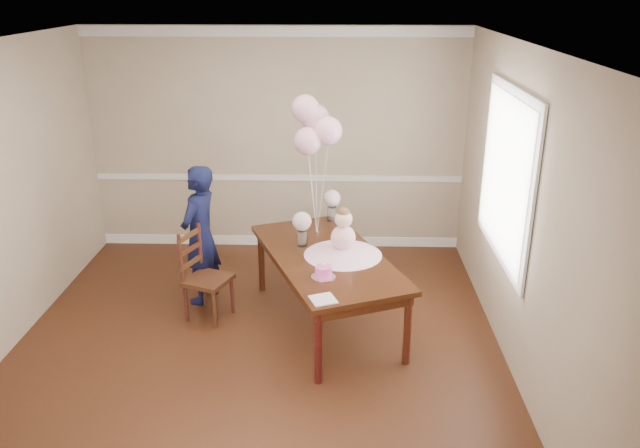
# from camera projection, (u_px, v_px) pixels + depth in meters

# --- Properties ---
(floor) EXTENTS (4.50, 5.00, 0.00)m
(floor) POSITION_uv_depth(u_px,v_px,m) (256.00, 352.00, 5.68)
(floor) COLOR black
(floor) RESTS_ON ground
(ceiling) EXTENTS (4.50, 5.00, 0.02)m
(ceiling) POSITION_uv_depth(u_px,v_px,m) (242.00, 46.00, 4.70)
(ceiling) COLOR white
(ceiling) RESTS_ON wall_back
(wall_back) EXTENTS (4.50, 0.02, 2.70)m
(wall_back) POSITION_uv_depth(u_px,v_px,m) (277.00, 142.00, 7.52)
(wall_back) COLOR tan
(wall_back) RESTS_ON floor
(wall_front) EXTENTS (4.50, 0.02, 2.70)m
(wall_front) POSITION_uv_depth(u_px,v_px,m) (176.00, 402.00, 2.86)
(wall_front) COLOR tan
(wall_front) RESTS_ON floor
(wall_right) EXTENTS (0.02, 5.00, 2.70)m
(wall_right) POSITION_uv_depth(u_px,v_px,m) (522.00, 216.00, 5.13)
(wall_right) COLOR tan
(wall_right) RESTS_ON floor
(chair_rail_trim) EXTENTS (4.50, 0.02, 0.07)m
(chair_rail_trim) POSITION_uv_depth(u_px,v_px,m) (278.00, 178.00, 7.67)
(chair_rail_trim) COLOR silver
(chair_rail_trim) RESTS_ON wall_back
(crown_molding) EXTENTS (4.50, 0.02, 0.12)m
(crown_molding) POSITION_uv_depth(u_px,v_px,m) (275.00, 31.00, 7.05)
(crown_molding) COLOR silver
(crown_molding) RESTS_ON wall_back
(baseboard_trim) EXTENTS (4.50, 0.02, 0.12)m
(baseboard_trim) POSITION_uv_depth(u_px,v_px,m) (280.00, 241.00, 7.98)
(baseboard_trim) COLOR white
(baseboard_trim) RESTS_ON floor
(window_frame) EXTENTS (0.02, 1.66, 1.56)m
(window_frame) POSITION_uv_depth(u_px,v_px,m) (506.00, 175.00, 5.52)
(window_frame) COLOR silver
(window_frame) RESTS_ON wall_right
(window_blinds) EXTENTS (0.01, 1.50, 1.40)m
(window_blinds) POSITION_uv_depth(u_px,v_px,m) (504.00, 175.00, 5.52)
(window_blinds) COLOR silver
(window_blinds) RESTS_ON wall_right
(dining_table_top) EXTENTS (1.63, 2.18, 0.05)m
(dining_table_top) POSITION_uv_depth(u_px,v_px,m) (327.00, 257.00, 5.92)
(dining_table_top) COLOR black
(dining_table_top) RESTS_ON table_leg_fl
(table_apron) EXTENTS (1.51, 2.05, 0.10)m
(table_apron) POSITION_uv_depth(u_px,v_px,m) (327.00, 264.00, 5.95)
(table_apron) COLOR black
(table_apron) RESTS_ON table_leg_fl
(table_leg_fl) EXTENTS (0.09, 0.09, 0.69)m
(table_leg_fl) POSITION_uv_depth(u_px,v_px,m) (318.00, 347.00, 5.13)
(table_leg_fl) COLOR black
(table_leg_fl) RESTS_ON floor
(table_leg_fr) EXTENTS (0.09, 0.09, 0.69)m
(table_leg_fr) POSITION_uv_depth(u_px,v_px,m) (407.00, 329.00, 5.40)
(table_leg_fr) COLOR black
(table_leg_fr) RESTS_ON floor
(table_leg_bl) EXTENTS (0.09, 0.09, 0.69)m
(table_leg_bl) POSITION_uv_depth(u_px,v_px,m) (261.00, 261.00, 6.71)
(table_leg_bl) COLOR black
(table_leg_bl) RESTS_ON floor
(table_leg_br) EXTENTS (0.09, 0.09, 0.69)m
(table_leg_br) POSITION_uv_depth(u_px,v_px,m) (333.00, 251.00, 6.97)
(table_leg_br) COLOR black
(table_leg_br) RESTS_ON floor
(baby_skirt) EXTENTS (0.97, 0.97, 0.10)m
(baby_skirt) POSITION_uv_depth(u_px,v_px,m) (343.00, 250.00, 5.90)
(baby_skirt) COLOR #F8B6D6
(baby_skirt) RESTS_ON dining_table_top
(baby_torso) EXTENTS (0.23, 0.23, 0.23)m
(baby_torso) POSITION_uv_depth(u_px,v_px,m) (343.00, 238.00, 5.85)
(baby_torso) COLOR #FFA1D6
(baby_torso) RESTS_ON baby_skirt
(baby_head) EXTENTS (0.17, 0.17, 0.17)m
(baby_head) POSITION_uv_depth(u_px,v_px,m) (343.00, 219.00, 5.78)
(baby_head) COLOR beige
(baby_head) RESTS_ON baby_torso
(baby_hair) EXTENTS (0.12, 0.12, 0.12)m
(baby_hair) POSITION_uv_depth(u_px,v_px,m) (344.00, 213.00, 5.76)
(baby_hair) COLOR brown
(baby_hair) RESTS_ON baby_head
(cake_platter) EXTENTS (0.28, 0.28, 0.01)m
(cake_platter) POSITION_uv_depth(u_px,v_px,m) (323.00, 277.00, 5.46)
(cake_platter) COLOR silver
(cake_platter) RESTS_ON dining_table_top
(birthday_cake) EXTENTS (0.19, 0.19, 0.10)m
(birthday_cake) POSITION_uv_depth(u_px,v_px,m) (323.00, 271.00, 5.44)
(birthday_cake) COLOR #FB4FAF
(birthday_cake) RESTS_ON cake_platter
(cake_flower_a) EXTENTS (0.03, 0.03, 0.03)m
(cake_flower_a) POSITION_uv_depth(u_px,v_px,m) (323.00, 265.00, 5.42)
(cake_flower_a) COLOR white
(cake_flower_a) RESTS_ON birthday_cake
(cake_flower_b) EXTENTS (0.03, 0.03, 0.03)m
(cake_flower_b) POSITION_uv_depth(u_px,v_px,m) (326.00, 263.00, 5.45)
(cake_flower_b) COLOR white
(cake_flower_b) RESTS_ON birthday_cake
(rose_vase_near) EXTENTS (0.13, 0.13, 0.16)m
(rose_vase_near) POSITION_uv_depth(u_px,v_px,m) (302.00, 238.00, 6.09)
(rose_vase_near) COLOR white
(rose_vase_near) RESTS_ON dining_table_top
(roses_near) EXTENTS (0.19, 0.19, 0.19)m
(roses_near) POSITION_uv_depth(u_px,v_px,m) (302.00, 221.00, 6.03)
(roses_near) COLOR beige
(roses_near) RESTS_ON rose_vase_near
(rose_vase_far) EXTENTS (0.13, 0.13, 0.16)m
(rose_vase_far) POSITION_uv_depth(u_px,v_px,m) (332.00, 214.00, 6.73)
(rose_vase_far) COLOR white
(rose_vase_far) RESTS_ON dining_table_top
(roses_far) EXTENTS (0.19, 0.19, 0.19)m
(roses_far) POSITION_uv_depth(u_px,v_px,m) (332.00, 198.00, 6.67)
(roses_far) COLOR silver
(roses_far) RESTS_ON rose_vase_far
(napkin) EXTENTS (0.25, 0.25, 0.01)m
(napkin) POSITION_uv_depth(u_px,v_px,m) (323.00, 299.00, 5.07)
(napkin) COLOR silver
(napkin) RESTS_ON dining_table_top
(balloon_weight) EXTENTS (0.05, 0.05, 0.02)m
(balloon_weight) POSITION_uv_depth(u_px,v_px,m) (317.00, 233.00, 6.41)
(balloon_weight) COLOR #B5B5BA
(balloon_weight) RESTS_ON dining_table_top
(balloon_a) EXTENTS (0.27, 0.27, 0.27)m
(balloon_a) POSITION_uv_depth(u_px,v_px,m) (307.00, 141.00, 6.03)
(balloon_a) COLOR #E8A4BF
(balloon_a) RESTS_ON balloon_ribbon_a
(balloon_b) EXTENTS (0.27, 0.27, 0.27)m
(balloon_b) POSITION_uv_depth(u_px,v_px,m) (328.00, 131.00, 6.01)
(balloon_b) COLOR #FFB4DA
(balloon_b) RESTS_ON balloon_ribbon_b
(balloon_c) EXTENTS (0.27, 0.27, 0.27)m
(balloon_c) POSITION_uv_depth(u_px,v_px,m) (315.00, 118.00, 6.08)
(balloon_c) COLOR #D899AE
(balloon_c) RESTS_ON balloon_ribbon_c
(balloon_d) EXTENTS (0.27, 0.27, 0.27)m
(balloon_d) POSITION_uv_depth(u_px,v_px,m) (305.00, 109.00, 6.03)
(balloon_d) COLOR #E19FBE
(balloon_d) RESTS_ON balloon_ribbon_d
(balloon_ribbon_a) EXTENTS (0.08, 0.04, 0.82)m
(balloon_ribbon_a) POSITION_uv_depth(u_px,v_px,m) (313.00, 195.00, 6.25)
(balloon_ribbon_a) COLOR silver
(balloon_ribbon_a) RESTS_ON balloon_weight
(balloon_ribbon_b) EXTENTS (0.11, 0.01, 0.91)m
(balloon_ribbon_b) POSITION_uv_depth(u_px,v_px,m) (323.00, 190.00, 6.24)
(balloon_ribbon_b) COLOR white
(balloon_ribbon_b) RESTS_ON balloon_weight
(balloon_ribbon_c) EXTENTS (0.02, 0.09, 1.01)m
(balloon_ribbon_c) POSITION_uv_depth(u_px,v_px,m) (316.00, 184.00, 6.27)
(balloon_ribbon_c) COLOR white
(balloon_ribbon_c) RESTS_ON balloon_weight
(balloon_ribbon_d) EXTENTS (0.11, 0.07, 1.11)m
(balloon_ribbon_d) POSITION_uv_depth(u_px,v_px,m) (311.00, 179.00, 6.25)
(balloon_ribbon_d) COLOR white
(balloon_ribbon_d) RESTS_ON balloon_weight
(dining_chair_seat) EXTENTS (0.52, 0.52, 0.05)m
(dining_chair_seat) POSITION_uv_depth(u_px,v_px,m) (208.00, 280.00, 6.14)
(dining_chair_seat) COLOR #351A0E
(dining_chair_seat) RESTS_ON chair_leg_fl
(chair_leg_fl) EXTENTS (0.05, 0.05, 0.39)m
(chair_leg_fl) POSITION_uv_depth(u_px,v_px,m) (186.00, 303.00, 6.14)
(chair_leg_fl) COLOR black
(chair_leg_fl) RESTS_ON floor
(chair_leg_fr) EXTENTS (0.05, 0.05, 0.39)m
(chair_leg_fr) POSITION_uv_depth(u_px,v_px,m) (214.00, 310.00, 6.02)
(chair_leg_fr) COLOR #3A1E10
(chair_leg_fr) RESTS_ON floor
(chair_leg_bl) EXTENTS (0.05, 0.05, 0.39)m
(chair_leg_bl) POSITION_uv_depth(u_px,v_px,m) (205.00, 289.00, 6.42)
(chair_leg_bl) COLOR #311A0D
(chair_leg_bl) RESTS_ON floor
(chair_leg_br) EXTENTS (0.05, 0.05, 0.39)m
(chair_leg_br) POSITION_uv_depth(u_px,v_px,m) (232.00, 295.00, 6.30)
(chair_leg_br) COLOR #37140F
(chair_leg_br) RESTS_ON floor
(chair_back_post_l) EXTENTS (0.05, 0.05, 0.51)m
(chair_back_post_l) POSITION_uv_depth(u_px,v_px,m) (181.00, 259.00, 5.97)
(chair_back_post_l) COLOR #36150E
(chair_back_post_l) RESTS_ON dining_chair_seat
(chair_back_post_r) EXTENTS (0.05, 0.05, 0.51)m
(chair_back_post_r) POSITION_uv_depth(u_px,v_px,m) (200.00, 246.00, 6.25)
(chair_back_post_r) COLOR #3E1510
(chair_back_post_r) RESTS_ON dining_chair_seat
(chair_slat_low) EXTENTS (0.16, 0.35, 0.05)m
(chair_slat_low) POSITION_uv_depth(u_px,v_px,m) (191.00, 263.00, 6.15)
(chair_slat_low) COLOR #3D2110
(chair_slat_low) RESTS_ON dining_chair_seat
(chair_slat_mid) EXTENTS (0.16, 0.35, 0.05)m
(chair_slat_mid) POSITION_uv_depth(u_px,v_px,m) (190.00, 249.00, 6.10)
(chair_slat_mid) COLOR #3C1B10
(chair_slat_mid) RESTS_ON dining_chair_seat
(chair_slat_top) EXTENTS (0.16, 0.35, 0.05)m
(chair_slat_top) POSITION_uv_depth(u_px,v_px,m) (189.00, 235.00, 6.05)
(chair_slat_top) COLOR #3D2310
(chair_slat_top) RESTS_ON dining_chair_seat
(woman) EXTENTS (0.50, 0.62, 1.47)m
(woman) POSITION_uv_depth(u_px,v_px,m) (200.00, 235.00, 6.38)
(woman) COLOR black
(woman) RESTS_ON floor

